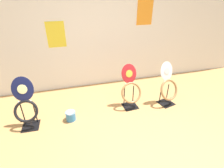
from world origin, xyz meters
TOP-DOWN VIEW (x-y plane):
  - ground_plane at (0.00, 0.00)m, footprint 14.00×14.00m
  - wall_back at (0.00, 2.30)m, footprint 8.00×0.07m
  - toilet_seat_display_white_plain at (1.18, 1.08)m, footprint 0.47×0.40m
  - toilet_seat_display_crimson_swirl at (0.42, 1.18)m, footprint 0.42×0.37m
  - toilet_seat_display_navy_moon at (-1.44, 1.09)m, footprint 0.38×0.33m
  - paint_can at (-0.75, 1.06)m, footprint 0.18×0.18m

SIDE VIEW (x-z plane):
  - ground_plane at x=0.00m, z-range 0.00..0.00m
  - paint_can at x=-0.75m, z-range 0.00..0.18m
  - toilet_seat_display_white_plain at x=1.18m, z-range -0.05..0.81m
  - toilet_seat_display_crimson_swirl at x=0.42m, z-range -0.04..0.81m
  - toilet_seat_display_navy_moon at x=-1.44m, z-range -0.03..0.86m
  - wall_back at x=0.00m, z-range 0.00..2.60m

